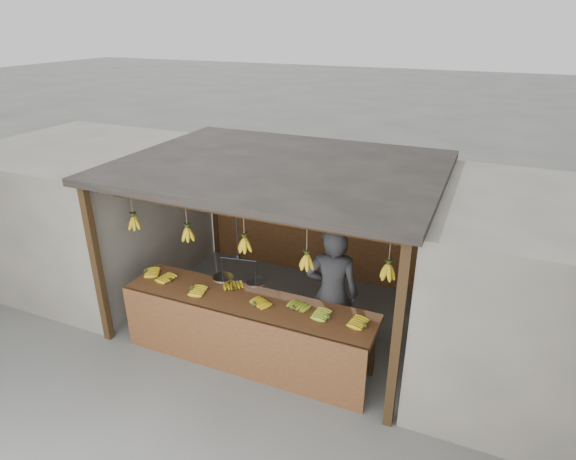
% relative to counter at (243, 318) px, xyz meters
% --- Properties ---
extents(ground, '(80.00, 80.00, 0.00)m').
position_rel_counter_xyz_m(ground, '(-0.04, 1.23, -0.70)').
color(ground, '#5B5B57').
extents(stall, '(4.30, 3.30, 2.40)m').
position_rel_counter_xyz_m(stall, '(-0.04, 1.55, 1.27)').
color(stall, '#301F0F').
rests_on(stall, ground).
extents(neighbor_left, '(3.00, 3.00, 2.30)m').
position_rel_counter_xyz_m(neighbor_left, '(-3.64, 1.23, 0.45)').
color(neighbor_left, slate).
rests_on(neighbor_left, ground).
extents(neighbor_right, '(3.00, 3.00, 2.30)m').
position_rel_counter_xyz_m(neighbor_right, '(3.56, 1.23, 0.45)').
color(neighbor_right, slate).
rests_on(neighbor_right, ground).
extents(counter, '(3.43, 0.76, 0.96)m').
position_rel_counter_xyz_m(counter, '(0.00, 0.00, 0.00)').
color(counter, '#58331A').
rests_on(counter, ground).
extents(hanging_bananas, '(3.65, 2.23, 0.38)m').
position_rel_counter_xyz_m(hanging_bananas, '(-0.04, 1.22, 0.91)').
color(hanging_bananas, gold).
rests_on(hanging_bananas, ground).
extents(balance_scale, '(0.70, 0.33, 0.90)m').
position_rel_counter_xyz_m(balance_scale, '(-0.16, 0.23, 0.46)').
color(balance_scale, black).
rests_on(balance_scale, ground).
extents(vendor, '(0.77, 0.60, 1.88)m').
position_rel_counter_xyz_m(vendor, '(0.96, 0.63, 0.24)').
color(vendor, '#262628').
rests_on(vendor, ground).
extents(bag_bundles, '(0.08, 0.26, 1.24)m').
position_rel_counter_xyz_m(bag_bundles, '(1.90, 2.58, 0.29)').
color(bag_bundles, yellow).
rests_on(bag_bundles, ground).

